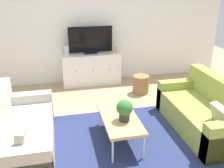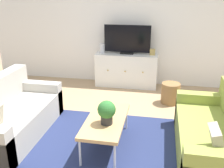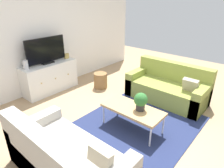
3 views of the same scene
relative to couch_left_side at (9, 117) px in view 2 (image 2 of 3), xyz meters
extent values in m
plane|color=tan|center=(1.43, 0.10, -0.28)|extent=(10.00, 10.00, 0.00)
cube|color=white|center=(1.43, 2.65, 1.07)|extent=(6.40, 0.12, 2.70)
cube|color=navy|center=(1.43, -0.05, -0.27)|extent=(2.50, 1.90, 0.01)
cube|color=#B2ADA3|center=(0.08, 0.00, -0.07)|extent=(0.81, 1.70, 0.41)
cube|color=#B2ADA3|center=(0.08, 0.76, 0.00)|extent=(0.81, 0.18, 0.56)
cube|color=olive|center=(2.78, 0.00, -0.07)|extent=(0.81, 1.70, 0.41)
cube|color=olive|center=(2.78, 0.76, 0.00)|extent=(0.81, 0.18, 0.56)
cube|color=#B2A58C|center=(2.73, -0.51, 0.25)|extent=(0.18, 0.30, 0.32)
cube|color=tan|center=(1.44, -0.03, 0.11)|extent=(0.50, 1.06, 0.04)
cylinder|color=silver|center=(1.23, -0.52, -0.09)|extent=(0.03, 0.03, 0.37)
cylinder|color=silver|center=(1.65, -0.52, -0.09)|extent=(0.03, 0.03, 0.37)
cylinder|color=silver|center=(1.23, 0.46, -0.09)|extent=(0.03, 0.03, 0.37)
cylinder|color=silver|center=(1.65, 0.46, -0.09)|extent=(0.03, 0.03, 0.37)
cylinder|color=#2D2D2D|center=(1.48, -0.15, 0.19)|extent=(0.15, 0.15, 0.11)
sphere|color=#2D6B2D|center=(1.48, -0.15, 0.33)|extent=(0.23, 0.23, 0.23)
cube|color=white|center=(1.38, 2.37, 0.08)|extent=(1.32, 0.44, 0.71)
sphere|color=#B79338|center=(1.01, 2.14, 0.12)|extent=(0.03, 0.03, 0.03)
sphere|color=#B79338|center=(1.38, 2.14, 0.12)|extent=(0.03, 0.03, 0.03)
sphere|color=#B79338|center=(1.75, 2.14, 0.12)|extent=(0.03, 0.03, 0.03)
cube|color=black|center=(1.38, 2.39, 0.46)|extent=(0.28, 0.16, 0.04)
cube|color=black|center=(1.38, 2.39, 0.76)|extent=(0.98, 0.04, 0.57)
cylinder|color=silver|center=(0.84, 2.37, 0.54)|extent=(0.11, 0.11, 0.20)
cube|color=tan|center=(1.92, 2.37, 0.50)|extent=(0.11, 0.07, 0.13)
cylinder|color=olive|center=(2.32, 1.59, -0.08)|extent=(0.34, 0.34, 0.39)
camera|label=1|loc=(0.63, -3.15, 1.94)|focal=40.73mm
camera|label=2|loc=(2.10, -3.03, 1.76)|focal=41.92mm
camera|label=3|loc=(-1.01, -1.67, 1.91)|focal=31.83mm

